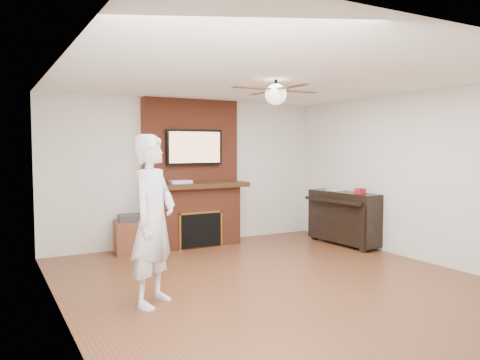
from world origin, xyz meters
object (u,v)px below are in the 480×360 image
fireplace (194,187)px  piano (344,216)px  side_table (132,235)px  person (153,220)px

fireplace → piano: 2.64m
side_table → piano: bearing=-11.7°
fireplace → side_table: (-1.10, -0.07, -0.71)m
person → fireplace: bearing=15.9°
piano → side_table: bearing=157.2°
fireplace → person: (-1.59, -2.62, -0.09)m
piano → person: bearing=-164.0°
side_table → piano: (3.38, -1.16, 0.21)m
person → side_table: 2.68m
fireplace → piano: bearing=-28.4°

